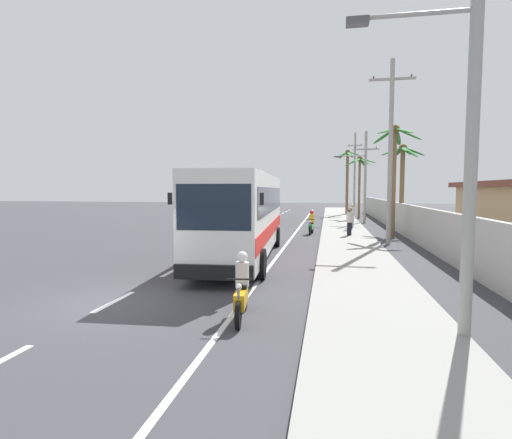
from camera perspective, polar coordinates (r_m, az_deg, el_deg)
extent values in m
plane|color=#3A3A3F|center=(11.29, -20.32, -11.36)|extent=(160.00, 160.00, 0.00)
cube|color=gray|center=(19.58, 13.79, -4.39)|extent=(3.20, 90.00, 0.14)
cube|color=white|center=(11.42, -19.92, -11.15)|extent=(0.16, 2.00, 0.01)
cube|color=white|center=(14.93, -12.03, -7.33)|extent=(0.16, 2.00, 0.01)
cube|color=white|center=(18.66, -7.29, -4.93)|extent=(0.16, 2.00, 0.01)
cube|color=white|center=(22.49, -4.16, -3.32)|extent=(0.16, 2.00, 0.01)
cube|color=white|center=(26.38, -1.96, -2.17)|extent=(0.16, 2.00, 0.01)
cube|color=white|center=(30.31, -0.32, -1.32)|extent=(0.16, 2.00, 0.01)
cube|color=white|center=(34.26, 0.93, -0.66)|extent=(0.16, 2.00, 0.01)
cube|color=white|center=(38.23, 1.93, -0.14)|extent=(0.16, 2.00, 0.01)
cube|color=white|center=(42.21, 2.74, 0.29)|extent=(0.16, 2.00, 0.01)
cube|color=white|center=(46.20, 3.41, 0.64)|extent=(0.16, 2.00, 0.01)
cube|color=white|center=(50.19, 3.97, 0.93)|extent=(0.16, 2.00, 0.01)
cube|color=white|center=(54.19, 4.45, 1.18)|extent=(0.16, 2.00, 0.01)
cube|color=white|center=(58.20, 4.87, 1.40)|extent=(0.16, 2.00, 0.01)
cube|color=white|center=(24.60, 5.18, -2.66)|extent=(0.14, 70.00, 0.01)
cube|color=#B2B2AD|center=(23.93, 22.39, -0.68)|extent=(0.24, 60.00, 2.08)
cube|color=silver|center=(17.25, -1.74, 1.05)|extent=(3.12, 11.91, 3.24)
cube|color=#192333|center=(17.43, -1.64, 2.95)|extent=(3.09, 10.97, 1.04)
cube|color=#192333|center=(11.48, -6.18, 1.79)|extent=(2.23, 0.23, 1.36)
cube|color=red|center=(17.31, -1.73, -1.36)|extent=(3.14, 11.67, 0.58)
cube|color=black|center=(11.64, -6.21, -7.65)|extent=(2.38, 0.30, 0.44)
cube|color=#B7B7B7|center=(18.69, -1.06, 6.70)|extent=(1.48, 2.67, 0.28)
cube|color=black|center=(11.45, 0.85, 3.02)|extent=(0.12, 0.09, 0.36)
cube|color=black|center=(12.07, -12.42, 2.99)|extent=(0.12, 0.09, 0.36)
cylinder|color=black|center=(13.21, 0.66, -6.48)|extent=(0.38, 1.06, 1.04)
cylinder|color=black|center=(13.68, -9.33, -6.17)|extent=(0.38, 1.06, 1.04)
cylinder|color=black|center=(20.76, 3.01, -2.52)|extent=(0.38, 1.06, 1.04)
cylinder|color=black|center=(21.05, -3.46, -2.42)|extent=(0.38, 1.06, 1.04)
cube|color=gold|center=(36.53, -0.93, 2.81)|extent=(3.09, 12.47, 3.24)
cube|color=#192333|center=(36.33, -1.01, 3.69)|extent=(3.08, 11.48, 1.04)
cube|color=#192333|center=(42.52, 1.03, 3.68)|extent=(2.38, 0.20, 1.36)
cube|color=#1E843D|center=(36.56, -0.93, 1.66)|extent=(3.11, 12.23, 0.58)
cube|color=black|center=(42.68, 1.05, 1.12)|extent=(2.54, 0.26, 0.44)
cube|color=#B7B7B7|center=(35.03, -1.54, 5.62)|extent=(1.53, 2.78, 0.28)
cube|color=black|center=(42.64, -0.98, 4.01)|extent=(0.12, 0.08, 0.36)
cube|color=black|center=(42.04, 2.94, 4.00)|extent=(0.12, 0.08, 0.36)
cylinder|color=black|center=(41.11, -1.22, 0.90)|extent=(0.36, 1.05, 1.04)
cylinder|color=black|center=(40.57, 2.26, 0.85)|extent=(0.36, 1.05, 1.04)
cylinder|color=black|center=(33.37, -4.56, 0.08)|extent=(0.36, 1.05, 1.04)
cylinder|color=black|center=(32.71, -0.31, 0.01)|extent=(0.36, 1.05, 1.04)
cylinder|color=black|center=(26.04, 7.87, -1.64)|extent=(0.14, 0.61, 0.60)
cylinder|color=black|center=(27.38, 8.19, -1.35)|extent=(0.16, 0.61, 0.60)
cube|color=#1E7F38|center=(26.64, 8.03, -1.03)|extent=(0.32, 1.11, 0.36)
cube|color=black|center=(26.92, 8.11, -0.55)|extent=(0.28, 0.62, 0.12)
cylinder|color=gray|center=(26.13, 7.91, -0.96)|extent=(0.08, 0.32, 0.67)
cylinder|color=black|center=(26.19, 7.94, 0.02)|extent=(0.56, 0.08, 0.04)
sphere|color=#EAEACC|center=(26.08, 7.91, -0.31)|extent=(0.14, 0.14, 0.14)
cylinder|color=gold|center=(26.85, 8.10, 0.11)|extent=(0.32, 0.32, 0.63)
sphere|color=red|center=(26.82, 8.11, 1.05)|extent=(0.26, 0.26, 0.26)
cylinder|color=black|center=(8.71, -2.60, -13.75)|extent=(0.17, 0.61, 0.60)
cylinder|color=black|center=(10.01, -1.73, -11.34)|extent=(0.19, 0.61, 0.60)
cube|color=gold|center=(9.25, -2.17, -11.25)|extent=(0.37, 1.12, 0.36)
cube|color=black|center=(9.48, -1.99, -9.60)|extent=(0.31, 0.62, 0.12)
cylinder|color=gray|center=(8.74, -2.52, -11.64)|extent=(0.10, 0.32, 0.67)
cylinder|color=black|center=(8.72, -2.46, -8.68)|extent=(0.56, 0.11, 0.04)
sphere|color=#EAEACC|center=(8.64, -2.54, -9.76)|extent=(0.14, 0.14, 0.14)
cylinder|color=beige|center=(9.37, -2.02, -7.96)|extent=(0.32, 0.32, 0.58)
sphere|color=white|center=(9.29, -2.03, -5.44)|extent=(0.26, 0.26, 0.26)
cylinder|color=navy|center=(28.97, 13.58, -0.68)|extent=(0.28, 0.28, 0.75)
cylinder|color=beige|center=(28.92, 13.60, 0.65)|extent=(0.36, 0.36, 0.60)
sphere|color=brown|center=(28.90, 13.62, 1.45)|extent=(0.24, 0.24, 0.24)
cylinder|color=black|center=(25.23, 13.41, -1.34)|extent=(0.28, 0.28, 0.82)
cylinder|color=beige|center=(25.17, 13.44, 0.31)|extent=(0.36, 0.36, 0.65)
sphere|color=brown|center=(25.14, 13.46, 1.27)|extent=(0.22, 0.22, 0.22)
cylinder|color=beige|center=(30.63, 13.80, -0.32)|extent=(0.28, 0.28, 0.86)
cylinder|color=beige|center=(30.58, 13.83, 1.11)|extent=(0.36, 0.36, 0.68)
sphere|color=tan|center=(30.56, 13.84, 1.94)|extent=(0.23, 0.23, 0.23)
cylinder|color=#9E9E99|center=(8.74, 29.06, 13.64)|extent=(0.24, 0.24, 9.00)
cylinder|color=#9E9E99|center=(8.99, 22.24, 25.93)|extent=(2.17, 0.09, 0.09)
cube|color=#4C4C51|center=(8.84, 14.54, 26.08)|extent=(0.44, 0.24, 0.14)
cylinder|color=#9E9E99|center=(22.54, 18.97, 9.10)|extent=(0.24, 0.24, 9.92)
cube|color=#9E9E99|center=(23.21, 19.22, 18.74)|extent=(2.39, 0.12, 0.12)
cylinder|color=#4C4742|center=(23.13, 16.74, 19.16)|extent=(0.08, 0.08, 0.16)
cylinder|color=#4C4742|center=(23.40, 21.67, 18.86)|extent=(0.08, 0.08, 0.16)
cylinder|color=#9E9E99|center=(36.42, 15.61, 5.91)|extent=(0.24, 0.24, 8.17)
cube|color=#9E9E99|center=(36.58, 15.69, 9.81)|extent=(2.25, 0.12, 0.12)
cylinder|color=#4C4742|center=(36.52, 14.26, 10.04)|extent=(0.08, 0.08, 0.16)
cylinder|color=#4C4742|center=(36.68, 17.12, 9.95)|extent=(0.08, 0.08, 0.16)
cylinder|color=#9E9E99|center=(36.44, 13.85, 8.98)|extent=(2.29, 0.09, 0.09)
cube|color=#4C4C51|center=(36.39, 12.03, 8.92)|extent=(0.44, 0.24, 0.14)
cylinder|color=#9E9E99|center=(50.43, 14.15, 6.51)|extent=(0.24, 0.24, 10.00)
cube|color=#9E9E99|center=(50.69, 14.23, 10.37)|extent=(1.84, 0.12, 0.12)
cylinder|color=#4C4742|center=(50.66, 13.38, 10.53)|extent=(0.08, 0.08, 0.16)
cylinder|color=#4C4742|center=(50.75, 15.08, 10.49)|extent=(0.08, 0.08, 0.16)
cylinder|color=#9E9E99|center=(50.50, 12.84, 8.98)|extent=(2.37, 0.09, 0.09)
cube|color=#4C4C51|center=(50.47, 11.48, 8.94)|extent=(0.44, 0.24, 0.14)
cylinder|color=brown|center=(29.33, 20.45, 3.93)|extent=(0.31, 0.31, 5.85)
ellipsoid|color=#28702D|center=(29.65, 21.99, 9.18)|extent=(1.55, 0.49, 0.69)
ellipsoid|color=#28702D|center=(30.16, 21.16, 9.27)|extent=(1.14, 1.51, 0.54)
ellipsoid|color=#28702D|center=(30.12, 19.98, 9.18)|extent=(0.74, 1.57, 0.67)
ellipsoid|color=#28702D|center=(29.65, 19.16, 9.35)|extent=(1.56, 0.96, 0.60)
ellipsoid|color=#28702D|center=(29.07, 19.32, 9.40)|extent=(1.56, 0.90, 0.65)
ellipsoid|color=#28702D|center=(28.70, 20.80, 9.56)|extent=(0.44, 1.58, 0.52)
ellipsoid|color=#28702D|center=(28.94, 21.54, 9.11)|extent=(1.09, 1.40, 0.89)
sphere|color=brown|center=(29.47, 20.61, 9.72)|extent=(0.56, 0.56, 0.56)
cylinder|color=brown|center=(41.44, 14.79, 4.26)|extent=(0.24, 0.24, 6.07)
ellipsoid|color=#337F33|center=(41.60, 16.00, 8.22)|extent=(1.67, 0.38, 0.61)
ellipsoid|color=#337F33|center=(42.17, 15.33, 7.91)|extent=(1.12, 1.47, 0.99)
ellipsoid|color=#337F33|center=(42.15, 14.11, 8.21)|extent=(1.31, 1.54, 0.60)
ellipsoid|color=#337F33|center=(41.54, 13.80, 8.08)|extent=(1.61, 0.49, 0.87)
ellipsoid|color=#337F33|center=(40.75, 14.53, 8.38)|extent=(0.94, 1.70, 0.54)
ellipsoid|color=#337F33|center=(40.98, 15.62, 8.11)|extent=(1.29, 1.45, 0.86)
sphere|color=brown|center=(41.55, 14.87, 8.52)|extent=(0.56, 0.56, 0.56)
cylinder|color=brown|center=(25.78, 19.39, 4.83)|extent=(0.26, 0.26, 6.65)
ellipsoid|color=#337F33|center=(26.05, 21.32, 11.49)|extent=(1.65, 0.51, 0.86)
ellipsoid|color=#337F33|center=(26.72, 19.87, 11.22)|extent=(0.87, 1.60, 0.97)
ellipsoid|color=#337F33|center=(26.41, 18.12, 11.42)|extent=(1.44, 1.33, 0.90)
ellipsoid|color=#337F33|center=(25.34, 18.44, 12.13)|extent=(1.46, 1.47, 0.56)
ellipsoid|color=#337F33|center=(25.34, 20.70, 12.01)|extent=(1.09, 1.68, 0.61)
sphere|color=brown|center=(26.04, 19.58, 12.27)|extent=(0.56, 0.56, 0.56)
cylinder|color=brown|center=(46.99, 13.12, 5.04)|extent=(0.32, 0.32, 7.30)
ellipsoid|color=#3D893D|center=(47.33, 14.08, 9.29)|extent=(1.55, 0.61, 0.57)
ellipsoid|color=#3D893D|center=(47.80, 13.55, 9.15)|extent=(0.99, 1.46, 0.74)
ellipsoid|color=#3D893D|center=(47.62, 12.58, 9.12)|extent=(1.25, 1.26, 0.84)
ellipsoid|color=#3D893D|center=(46.75, 12.48, 9.27)|extent=(1.41, 1.11, 0.74)
ellipsoid|color=#3D893D|center=(46.48, 13.38, 9.29)|extent=(0.61, 1.50, 0.74)
sphere|color=brown|center=(47.18, 13.20, 9.54)|extent=(0.56, 0.56, 0.56)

